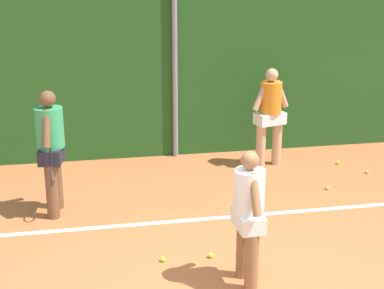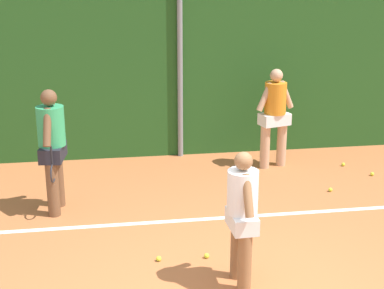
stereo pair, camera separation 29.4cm
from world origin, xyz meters
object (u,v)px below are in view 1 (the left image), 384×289
at_px(tennis_ball_0, 367,172).
at_px(tennis_ball_1, 338,163).
at_px(player_midcourt, 51,146).
at_px(player_backcourt_far, 270,112).
at_px(player_foreground_near, 248,211).
at_px(tennis_ball_6, 327,188).
at_px(tennis_ball_5, 163,259).
at_px(tennis_ball_3, 211,255).

height_order(tennis_ball_0, tennis_ball_1, same).
relative_size(player_midcourt, player_backcourt_far, 1.03).
height_order(player_foreground_near, tennis_ball_1, player_foreground_near).
bearing_deg(tennis_ball_6, tennis_ball_1, 58.50).
relative_size(tennis_ball_0, tennis_ball_5, 1.00).
relative_size(player_midcourt, tennis_ball_3, 28.38).
xyz_separation_m(player_foreground_near, tennis_ball_1, (2.82, 3.69, -0.88)).
bearing_deg(tennis_ball_6, tennis_ball_0, 30.32).
bearing_deg(player_midcourt, tennis_ball_0, 104.46).
xyz_separation_m(player_midcourt, tennis_ball_0, (5.40, 0.67, -1.02)).
height_order(tennis_ball_5, tennis_ball_6, same).
bearing_deg(tennis_ball_6, tennis_ball_5, -148.14).
xyz_separation_m(tennis_ball_5, tennis_ball_6, (3.01, 1.87, 0.00)).
height_order(tennis_ball_3, tennis_ball_5, same).
height_order(player_foreground_near, player_backcourt_far, player_backcourt_far).
bearing_deg(player_backcourt_far, tennis_ball_1, -23.91).
bearing_deg(tennis_ball_3, tennis_ball_1, 44.34).
distance_m(player_midcourt, tennis_ball_0, 5.53).
bearing_deg(tennis_ball_6, player_midcourt, -178.90).
distance_m(player_backcourt_far, tennis_ball_5, 4.14).
relative_size(player_foreground_near, tennis_ball_5, 24.74).
relative_size(tennis_ball_0, tennis_ball_6, 1.00).
distance_m(tennis_ball_3, tennis_ball_5, 0.61).
distance_m(player_midcourt, tennis_ball_3, 2.87).
height_order(player_midcourt, tennis_ball_0, player_midcourt).
xyz_separation_m(tennis_ball_0, tennis_ball_6, (-1.00, -0.59, 0.00)).
height_order(tennis_ball_1, tennis_ball_3, same).
height_order(player_backcourt_far, tennis_ball_5, player_backcourt_far).
bearing_deg(player_foreground_near, player_midcourt, 40.02).
bearing_deg(tennis_ball_5, player_foreground_near, -37.12).
bearing_deg(tennis_ball_1, player_midcourt, -166.46).
xyz_separation_m(player_foreground_near, tennis_ball_3, (-0.28, 0.66, -0.88)).
distance_m(tennis_ball_0, tennis_ball_1, 0.63).
bearing_deg(player_foreground_near, player_backcourt_far, -24.03).
distance_m(tennis_ball_3, tennis_ball_6, 3.06).
distance_m(player_midcourt, tennis_ball_5, 2.48).
distance_m(player_foreground_near, tennis_ball_0, 4.52).
bearing_deg(tennis_ball_3, tennis_ball_6, 38.19).
height_order(player_foreground_near, tennis_ball_5, player_foreground_near).
bearing_deg(player_backcourt_far, player_midcourt, -174.82).
xyz_separation_m(tennis_ball_1, tennis_ball_6, (-0.70, -1.14, 0.00)).
height_order(player_midcourt, tennis_ball_1, player_midcourt).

